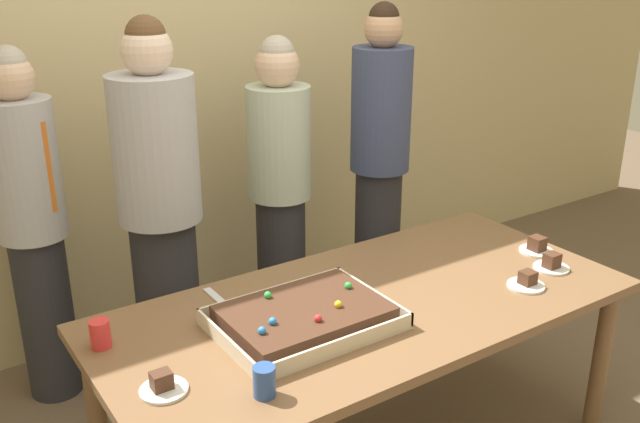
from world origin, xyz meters
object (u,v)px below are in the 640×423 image
Objects in this scene: drink_cup_nearest at (264,381)px; drink_cup_middle at (100,334)px; plated_slice_near_right at (551,264)px; person_striped_tie_right at (379,167)px; sheet_cake at (304,317)px; plated_slice_far_left at (527,282)px; person_green_shirt_behind at (161,212)px; plated_slice_far_right at (537,247)px; cake_server_utensil at (218,299)px; plated_slice_near_left at (163,386)px; person_far_right_suit at (33,224)px; person_serving_front at (280,188)px; party_table at (367,319)px.

drink_cup_middle is at bearing 120.52° from drink_cup_nearest.
drink_cup_middle reaches higher than plated_slice_near_right.
person_striped_tie_right reaches higher than drink_cup_middle.
sheet_cake is 4.18× the size of plated_slice_near_right.
plated_slice_far_left is 0.09× the size of person_green_shirt_behind.
plated_slice_far_right is 0.75× the size of cake_server_utensil.
plated_slice_near_left is at bearing -9.29° from person_striped_tie_right.
sheet_cake is 0.70m from drink_cup_middle.
sheet_cake is at bearing -0.01° from person_far_right_suit.
drink_cup_middle is at bearing -27.98° from person_far_right_suit.
drink_cup_nearest is 1.60m from person_serving_front.
cake_server_utensil is at bearing 0.86° from person_far_right_suit.
person_serving_front is (0.23, 1.05, 0.19)m from party_table.
person_green_shirt_behind reaches higher than party_table.
party_table is 3.32× the size of sheet_cake.
plated_slice_far_right is at bearing 60.65° from person_striped_tie_right.
drink_cup_middle is 0.97m from person_far_right_suit.
cake_server_utensil is at bearing -10.77° from person_green_shirt_behind.
plated_slice_far_left is at bearing 42.76° from person_serving_front.
person_far_right_suit is (-1.76, 1.41, 0.11)m from plated_slice_near_right.
cake_server_utensil is at bearing 157.46° from plated_slice_near_right.
party_table is 10.41× the size of cake_server_utensil.
plated_slice_far_left is at bearing 19.34° from person_far_right_suit.
person_serving_front is 0.92× the size of person_green_shirt_behind.
person_far_right_suit reaches higher than cake_server_utensil.
person_far_right_suit is (0.01, 0.96, 0.08)m from drink_cup_middle.
plated_slice_near_left is at bearing 142.20° from drink_cup_nearest.
sheet_cake reaches higher than drink_cup_nearest.
party_table is at bearing 177.31° from plated_slice_far_right.
sheet_cake reaches higher than plated_slice_near_left.
person_far_right_suit is (-1.67, 0.35, -0.06)m from person_striped_tie_right.
person_far_right_suit is at bearing 118.14° from cake_server_utensil.
person_striped_tie_right is (0.12, 1.12, 0.18)m from plated_slice_far_left.
plated_slice_far_right is 1.50× the size of drink_cup_middle.
person_far_right_suit is at bearing 136.62° from plated_slice_far_left.
person_striped_tie_right is (1.04, 0.89, 0.16)m from sheet_cake.
plated_slice_far_right is 2.24m from person_far_right_suit.
plated_slice_near_left is 0.09× the size of person_serving_front.
plated_slice_far_right is 1.56m from drink_cup_nearest.
cake_server_utensil is 0.12× the size of person_serving_front.
cake_server_utensil is (0.40, 0.45, -0.02)m from plated_slice_near_left.
plated_slice_near_left is 0.60m from cake_server_utensil.
plated_slice_near_right is 2.26m from person_far_right_suit.
plated_slice_near_left is 1.61m from person_serving_front.
plated_slice_far_right is 0.94m from person_striped_tie_right.
person_striped_tie_right reaches higher than party_table.
plated_slice_near_right is at bearing -22.54° from cake_server_utensil.
plated_slice_near_left is at bearing -77.93° from drink_cup_middle.
cake_server_utensil is at bearing 144.24° from party_table.
drink_cup_nearest is 0.06× the size of person_striped_tie_right.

